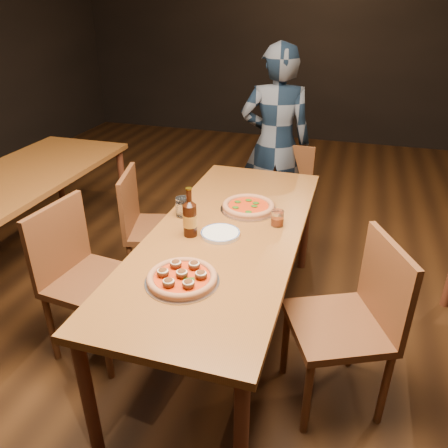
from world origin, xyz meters
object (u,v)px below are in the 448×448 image
(chair_end, at_px, (284,196))
(diner, at_px, (275,144))
(chair_main_sw, at_px, (160,228))
(beer_bottle, at_px, (190,219))
(water_glass, at_px, (183,207))
(pizza_margherita, at_px, (248,207))
(table_left, at_px, (12,188))
(pizza_meatball, at_px, (182,277))
(table_main, at_px, (227,242))
(plate_stack, at_px, (220,234))
(chair_main_nw, at_px, (94,281))
(amber_glass, at_px, (277,218))
(chair_main_e, at_px, (338,325))

(chair_end, height_order, diner, diner)
(diner, bearing_deg, chair_main_sw, 49.76)
(beer_bottle, height_order, water_glass, beer_bottle)
(pizza_margherita, bearing_deg, beer_bottle, -119.26)
(chair_main_sw, bearing_deg, pizza_margherita, -115.91)
(pizza_margherita, bearing_deg, table_left, -179.97)
(pizza_meatball, bearing_deg, table_main, 83.89)
(plate_stack, bearing_deg, chair_main_sw, 141.22)
(table_left, bearing_deg, chair_main_nw, -30.75)
(plate_stack, distance_m, diner, 1.54)
(chair_main_sw, relative_size, beer_bottle, 3.37)
(pizza_meatball, xyz_separation_m, diner, (0.04, 2.01, 0.03))
(pizza_meatball, distance_m, beer_bottle, 0.44)
(diner, bearing_deg, water_glass, 67.76)
(water_glass, relative_size, diner, 0.07)
(table_main, distance_m, amber_glass, 0.32)
(chair_main_e, distance_m, chair_end, 1.69)
(diner, bearing_deg, chair_end, 115.72)
(table_main, xyz_separation_m, pizza_meatball, (-0.06, -0.52, 0.09))
(pizza_margherita, relative_size, beer_bottle, 1.27)
(chair_main_nw, relative_size, chair_main_sw, 1.05)
(water_glass, bearing_deg, pizza_meatball, -68.95)
(table_left, height_order, chair_end, chair_end)
(chair_end, height_order, pizza_margherita, chair_end)
(chair_end, height_order, plate_stack, chair_end)
(table_main, relative_size, plate_stack, 9.41)
(pizza_margherita, bearing_deg, amber_glass, -36.13)
(table_main, xyz_separation_m, pizza_margherita, (0.05, 0.30, 0.09))
(plate_stack, bearing_deg, beer_bottle, -164.21)
(amber_glass, relative_size, diner, 0.06)
(chair_main_nw, height_order, chair_main_sw, chair_main_nw)
(chair_main_nw, distance_m, diner, 1.94)
(chair_main_sw, xyz_separation_m, chair_main_e, (1.27, -0.71, 0.03))
(chair_main_nw, xyz_separation_m, chair_main_e, (1.34, 0.02, 0.00))
(pizza_margherita, distance_m, water_glass, 0.40)
(pizza_margherita, height_order, beer_bottle, beer_bottle)
(chair_main_nw, relative_size, water_glass, 8.48)
(diner, bearing_deg, chair_main_nw, 58.69)
(chair_end, xyz_separation_m, pizza_margherita, (-0.06, -1.01, 0.35))
(chair_main_e, distance_m, diner, 1.92)
(water_glass, distance_m, amber_glass, 0.55)
(table_left, relative_size, amber_glass, 22.48)
(chair_end, xyz_separation_m, beer_bottle, (-0.29, -1.41, 0.42))
(chair_end, xyz_separation_m, pizza_meatball, (-0.17, -1.83, 0.35))
(table_main, relative_size, pizza_meatball, 5.88)
(pizza_margherita, relative_size, plate_stack, 1.60)
(chair_main_nw, xyz_separation_m, diner, (0.67, 1.79, 0.33))
(water_glass, height_order, diner, diner)
(water_glass, bearing_deg, chair_main_e, -22.77)
(pizza_meatball, bearing_deg, plate_stack, 85.54)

